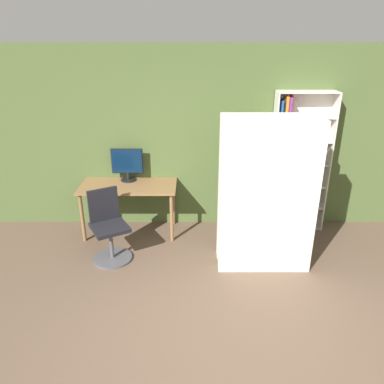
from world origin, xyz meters
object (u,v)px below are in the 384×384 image
at_px(office_chair, 110,232).
at_px(mattress_far, 265,190).
at_px(monitor, 128,163).
at_px(bookshelf, 292,165).
at_px(mattress_near, 270,200).

distance_m(office_chair, mattress_far, 2.10).
relative_size(monitor, mattress_far, 0.26).
height_order(bookshelf, mattress_far, bookshelf).
distance_m(mattress_near, mattress_far, 0.32).
bearing_deg(office_chair, mattress_near, -7.49).
bearing_deg(bookshelf, mattress_far, -122.52).
height_order(monitor, mattress_far, mattress_far).
height_order(monitor, office_chair, monitor).
xyz_separation_m(monitor, mattress_far, (1.88, -0.85, -0.07)).
relative_size(monitor, office_chair, 0.52).
bearing_deg(bookshelf, office_chair, -160.28).
distance_m(monitor, mattress_near, 2.21).
distance_m(bookshelf, mattress_near, 1.31).
xyz_separation_m(office_chair, bookshelf, (2.57, 0.92, 0.61)).
bearing_deg(mattress_far, office_chair, -178.56).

